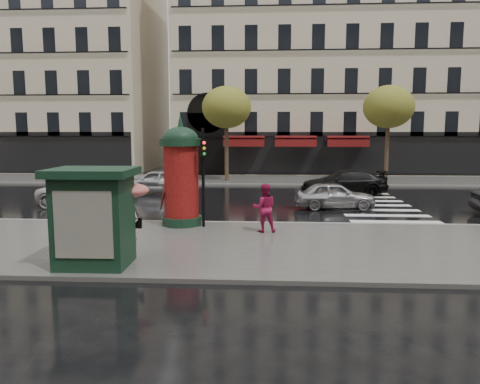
# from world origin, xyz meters

# --- Properties ---
(ground) EXTENTS (160.00, 160.00, 0.00)m
(ground) POSITION_xyz_m (0.00, 0.00, 0.00)
(ground) COLOR black
(ground) RESTS_ON ground
(near_sidewalk) EXTENTS (90.00, 7.00, 0.12)m
(near_sidewalk) POSITION_xyz_m (0.00, -0.50, 0.06)
(near_sidewalk) COLOR #474744
(near_sidewalk) RESTS_ON ground
(far_sidewalk) EXTENTS (90.00, 6.00, 0.12)m
(far_sidewalk) POSITION_xyz_m (0.00, 19.00, 0.06)
(far_sidewalk) COLOR #474744
(far_sidewalk) RESTS_ON ground
(near_kerb) EXTENTS (90.00, 0.25, 0.14)m
(near_kerb) POSITION_xyz_m (0.00, 3.00, 0.07)
(near_kerb) COLOR slate
(near_kerb) RESTS_ON ground
(far_kerb) EXTENTS (90.00, 0.25, 0.14)m
(far_kerb) POSITION_xyz_m (0.00, 16.00, 0.07)
(far_kerb) COLOR slate
(far_kerb) RESTS_ON ground
(zebra_crossing) EXTENTS (3.60, 11.75, 0.01)m
(zebra_crossing) POSITION_xyz_m (6.00, 9.60, 0.01)
(zebra_crossing) COLOR silver
(zebra_crossing) RESTS_ON ground
(bldg_far_corner) EXTENTS (26.00, 14.00, 22.90)m
(bldg_far_corner) POSITION_xyz_m (6.00, 30.00, 11.31)
(bldg_far_corner) COLOR #B7A88C
(bldg_far_corner) RESTS_ON ground
(bldg_far_left) EXTENTS (24.00, 14.00, 22.90)m
(bldg_far_left) POSITION_xyz_m (-22.00, 30.00, 11.31)
(bldg_far_left) COLOR #B7A88C
(bldg_far_left) RESTS_ON ground
(tree_far_left) EXTENTS (3.40, 3.40, 6.64)m
(tree_far_left) POSITION_xyz_m (-2.00, 18.00, 5.17)
(tree_far_left) COLOR #38281C
(tree_far_left) RESTS_ON ground
(tree_far_right) EXTENTS (3.40, 3.40, 6.64)m
(tree_far_right) POSITION_xyz_m (9.00, 18.00, 5.17)
(tree_far_right) COLOR #38281C
(tree_far_right) RESTS_ON ground
(woman_umbrella) EXTENTS (1.10, 1.10, 2.11)m
(woman_umbrella) POSITION_xyz_m (-2.91, -2.03, 1.51)
(woman_umbrella) COLOR beige
(woman_umbrella) RESTS_ON near_sidewalk
(woman_red) EXTENTS (0.87, 0.71, 1.68)m
(woman_red) POSITION_xyz_m (0.79, 1.34, 0.96)
(woman_red) COLOR #9D1341
(woman_red) RESTS_ON near_sidewalk
(man_burgundy) EXTENTS (0.95, 0.67, 1.83)m
(man_burgundy) POSITION_xyz_m (-2.60, 2.14, 1.03)
(man_burgundy) COLOR #470E0E
(man_burgundy) RESTS_ON near_sidewalk
(morris_column) EXTENTS (1.52, 1.52, 4.09)m
(morris_column) POSITION_xyz_m (-2.29, 2.40, 2.08)
(morris_column) COLOR black
(morris_column) RESTS_ON near_sidewalk
(traffic_light) EXTENTS (0.26, 0.35, 3.58)m
(traffic_light) POSITION_xyz_m (-1.41, 2.03, 2.29)
(traffic_light) COLOR black
(traffic_light) RESTS_ON near_sidewalk
(newsstand) EXTENTS (2.13, 1.81, 2.53)m
(newsstand) POSITION_xyz_m (-3.56, -3.00, 1.42)
(newsstand) COLOR black
(newsstand) RESTS_ON near_sidewalk
(car_silver) EXTENTS (3.76, 1.66, 1.26)m
(car_silver) POSITION_xyz_m (3.98, 7.05, 0.63)
(car_silver) COLOR #A5A5A9
(car_silver) RESTS_ON ground
(car_white) EXTENTS (4.78, 2.47, 1.29)m
(car_white) POSITION_xyz_m (-7.61, 6.97, 0.64)
(car_white) COLOR silver
(car_white) RESTS_ON ground
(car_black) EXTENTS (4.93, 2.28, 1.40)m
(car_black) POSITION_xyz_m (5.17, 11.88, 0.70)
(car_black) COLOR black
(car_black) RESTS_ON ground
(car_far_silver) EXTENTS (4.27, 2.11, 1.40)m
(car_far_silver) POSITION_xyz_m (-5.54, 11.95, 0.70)
(car_far_silver) COLOR #B8B7BD
(car_far_silver) RESTS_ON ground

